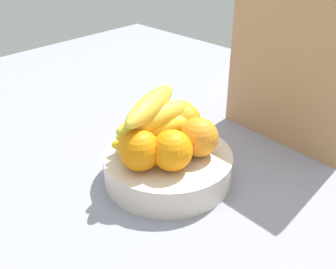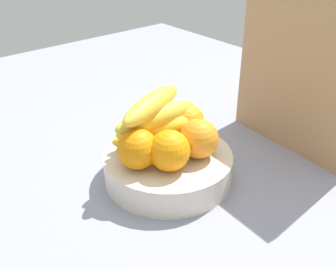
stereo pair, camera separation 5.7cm
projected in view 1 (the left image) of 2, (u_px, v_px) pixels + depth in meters
The scene contains 9 objects.
ground_plane at pixel (180, 188), 74.39cm from camera, with size 180.00×140.00×3.00cm, color gray.
fruit_bowl at pixel (168, 166), 73.42cm from camera, with size 23.21×23.21×5.26cm, color beige.
orange_front_left at pixel (172, 150), 66.54cm from camera, with size 6.99×6.99×6.99cm, color orange.
orange_front_right at pixel (199, 137), 70.31cm from camera, with size 6.99×6.99×6.99cm, color orange.
orange_center at pixel (183, 121), 75.50cm from camera, with size 6.99×6.99×6.99cm, color orange.
orange_back_left at pixel (144, 129), 72.87cm from camera, with size 6.99×6.99×6.99cm, color orange.
orange_back_right at pixel (140, 150), 66.57cm from camera, with size 6.99×6.99×6.99cm, color orange.
banana_bunch at pixel (157, 122), 71.28cm from camera, with size 11.89×18.65×10.60cm.
cutting_board at pixel (289, 59), 78.00cm from camera, with size 28.00×1.80×36.00cm, color tan.
Camera 1 is at (40.25, -44.13, 44.00)cm, focal length 43.15 mm.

